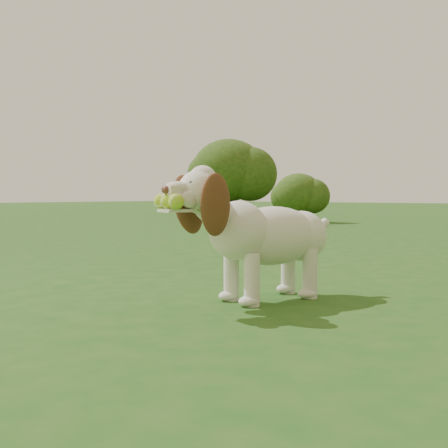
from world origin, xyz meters
The scene contains 4 objects.
ground centered at (0.00, 0.00, 0.00)m, with size 80.00×80.00×0.00m, color #1C4D16.
dog centered at (-0.36, -0.11, 0.43)m, with size 0.66×1.22×0.81m.
shrub_a centered at (-5.20, 8.38, 0.67)m, with size 1.10×1.10×1.14m.
shrub_g centered at (-9.42, 11.16, 1.41)m, with size 2.32×2.32×2.40m.
Camera 1 is at (1.58, -2.87, 0.64)m, focal length 45.00 mm.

